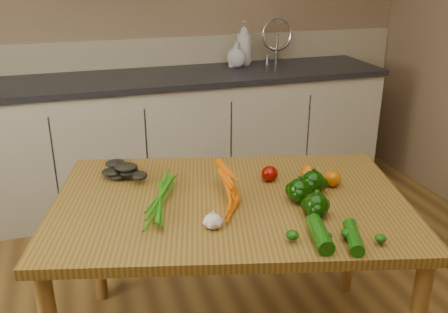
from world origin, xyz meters
TOP-DOWN VIEW (x-y plane):
  - room at (0.00, 0.17)m, footprint 4.04×5.04m
  - counter_run at (0.21, 2.19)m, footprint 2.84×0.64m
  - table at (0.07, 0.62)m, footprint 1.56×1.20m
  - soap_bottle_a at (0.72, 2.35)m, footprint 0.16×0.16m
  - soap_bottle_b at (0.64, 2.31)m, footprint 0.10×0.10m
  - soap_bottle_c at (0.65, 2.30)m, footprint 0.16×0.16m
  - carrot_bunch at (-0.02, 0.63)m, footprint 0.30×0.26m
  - leafy_greens at (-0.30, 0.95)m, footprint 0.20×0.18m
  - garlic_bulb at (-0.06, 0.42)m, footprint 0.06×0.06m
  - pepper_a at (0.32, 0.52)m, footprint 0.09×0.09m
  - pepper_b at (0.40, 0.57)m, footprint 0.10×0.10m
  - pepper_c at (0.32, 0.39)m, footprint 0.09×0.09m
  - tomato_a at (0.28, 0.74)m, footprint 0.07×0.07m
  - tomato_b at (0.45, 0.71)m, footprint 0.06×0.06m
  - tomato_c at (0.51, 0.61)m, footprint 0.07×0.07m
  - zucchini_a at (0.36, 0.19)m, footprint 0.11×0.18m
  - zucchini_b at (0.26, 0.23)m, footprint 0.10×0.19m

SIDE VIEW (x-z plane):
  - counter_run at x=0.21m, z-range -0.11..1.03m
  - table at x=0.07m, z-range 0.29..1.03m
  - zucchini_a at x=0.36m, z-range 0.74..0.79m
  - garlic_bulb at x=-0.06m, z-range 0.74..0.80m
  - zucchini_b at x=0.26m, z-range 0.74..0.80m
  - tomato_b at x=0.45m, z-range 0.74..0.80m
  - tomato_a at x=0.28m, z-range 0.74..0.81m
  - tomato_c at x=0.51m, z-range 0.74..0.81m
  - carrot_bunch at x=-0.02m, z-range 0.74..0.81m
  - pepper_c at x=0.32m, z-range 0.74..0.84m
  - pepper_a at x=0.32m, z-range 0.74..0.84m
  - pepper_b at x=0.40m, z-range 0.74..0.84m
  - leafy_greens at x=-0.30m, z-range 0.74..0.84m
  - soap_bottle_b at x=0.64m, z-range 0.90..1.07m
  - soap_bottle_c at x=0.65m, z-range 0.90..1.08m
  - soap_bottle_a at x=0.72m, z-range 0.90..1.21m
  - room at x=0.00m, z-range -0.07..2.57m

